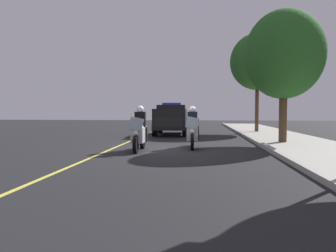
% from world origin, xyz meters
% --- Properties ---
extents(ground_plane, '(80.00, 80.00, 0.00)m').
position_xyz_m(ground_plane, '(0.00, 0.00, 0.00)').
color(ground_plane, black).
extents(curb_strip, '(48.00, 0.24, 0.15)m').
position_xyz_m(curb_strip, '(0.00, 3.93, 0.07)').
color(curb_strip, '#9E9B93').
rests_on(curb_strip, ground).
extents(sidewalk_strip, '(48.00, 3.60, 0.10)m').
position_xyz_m(sidewalk_strip, '(0.00, 5.83, 0.05)').
color(sidewalk_strip, '#A8A399').
rests_on(sidewalk_strip, ground).
extents(lane_stripe_center, '(48.00, 0.12, 0.01)m').
position_xyz_m(lane_stripe_center, '(0.00, -2.19, 0.00)').
color(lane_stripe_center, '#E0D14C').
rests_on(lane_stripe_center, ground).
extents(police_motorcycle_lead_left, '(2.14, 0.57, 1.72)m').
position_xyz_m(police_motorcycle_lead_left, '(0.69, -0.98, 0.70)').
color(police_motorcycle_lead_left, black).
rests_on(police_motorcycle_lead_left, ground).
extents(police_motorcycle_lead_right, '(2.14, 0.57, 1.72)m').
position_xyz_m(police_motorcycle_lead_right, '(-0.44, 0.99, 0.70)').
color(police_motorcycle_lead_right, black).
rests_on(police_motorcycle_lead_right, ground).
extents(police_suv, '(4.95, 2.17, 2.05)m').
position_xyz_m(police_suv, '(-7.72, -0.54, 1.07)').
color(police_suv, black).
rests_on(police_suv, ground).
extents(tree_mid_block, '(3.52, 3.52, 5.97)m').
position_xyz_m(tree_mid_block, '(-2.36, 5.05, 4.05)').
color(tree_mid_block, '#4C3823').
rests_on(tree_mid_block, sidewalk_strip).
extents(tree_far_back, '(3.74, 3.74, 6.79)m').
position_xyz_m(tree_far_back, '(-9.90, 5.22, 4.92)').
color(tree_far_back, '#4C3823').
rests_on(tree_far_back, sidewalk_strip).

